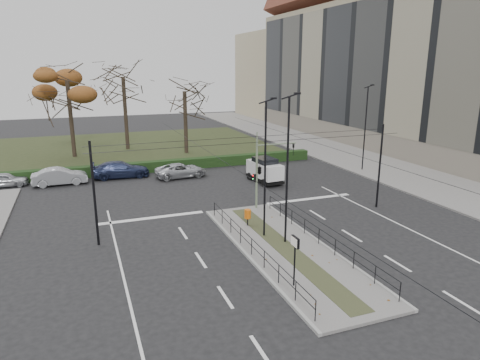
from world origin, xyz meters
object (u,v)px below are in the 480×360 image
Objects in this scene: streetlamp_sidewalk at (365,127)px; white_van at (265,169)px; streetlamp_median_near at (288,169)px; parked_car_third at (120,169)px; bare_tree_center at (123,82)px; bare_tree_near at (185,96)px; streetlamp_median_far at (265,168)px; traffic_light at (260,169)px; info_panel at (295,248)px; parked_car_fourth at (181,170)px; rust_tree at (67,81)px; litter_bin at (248,214)px; parked_car_second at (60,176)px; parked_car_first at (5,180)px.

streetlamp_sidewalk reaches higher than white_van.
streetlamp_sidewalk is at bearing 41.63° from streetlamp_median_near.
parked_car_third is at bearing 165.74° from streetlamp_sidewalk.
bare_tree_center reaches higher than streetlamp_sidewalk.
parked_car_third is 0.55× the size of bare_tree_near.
streetlamp_median_far reaches higher than parked_car_third.
traffic_light is at bearing -152.86° from streetlamp_sidewalk.
streetlamp_sidewalk is at bearing 46.75° from info_panel.
rust_tree is (-9.11, 12.93, 7.69)m from parked_car_fourth.
streetlamp_median_far is at bearing -82.16° from bare_tree_center.
litter_bin is at bearing -82.27° from bare_tree_center.
white_van reaches higher than parked_car_fourth.
streetlamp_sidewalk is 0.75× the size of rust_tree.
streetlamp_median_near is at bearing -108.87° from white_van.
rust_tree is at bearing 132.16° from white_van.
bare_tree_center is (-4.01, 29.58, 7.15)m from litter_bin.
info_panel is at bearing -95.22° from bare_tree_near.
bare_tree_near reaches higher than parked_car_second.
traffic_light is 1.18× the size of white_van.
info_panel is 0.51× the size of parked_car_fourth.
info_panel is 21.83m from parked_car_fourth.
streetlamp_sidewalk is 1.74× the size of parked_car_fourth.
info_panel reaches higher than parked_car_second.
streetlamp_median_far is at bearing 119.55° from streetlamp_median_near.
traffic_light is 4.65× the size of litter_bin.
bare_tree_near reaches higher than parked_car_fourth.
info_panel is 24.29m from parked_car_third.
streetlamp_median_near is 20.68m from parked_car_third.
parked_car_fourth is (10.30, -1.13, -0.09)m from parked_car_second.
info_panel is at bearing -105.47° from traffic_light.
traffic_light is at bearing 69.48° from streetlamp_median_far.
traffic_light is 21.91m from bare_tree_near.
traffic_light reaches higher than parked_car_second.
streetlamp_median_far is 30.87m from rust_tree.
streetlamp_median_near reaches higher than streetlamp_median_far.
streetlamp_median_far is 19.19m from parked_car_third.
parked_car_first is 14.77m from parked_car_fourth.
litter_bin is 0.29× the size of parked_car_first.
streetlamp_median_far is 19.83m from streetlamp_sidewalk.
rust_tree is (-10.44, 28.76, 4.10)m from streetlamp_median_far.
bare_tree_center is at bearing 6.40° from parked_car_fourth.
bare_tree_center is at bearing 97.84° from streetlamp_median_far.
rust_tree reaches higher than info_panel.
streetlamp_median_far is 20.86m from parked_car_second.
white_van is at bearing -109.06° from parked_car_second.
parked_car_first is 20.60m from bare_tree_near.
traffic_light is at bearing -62.78° from rust_tree.
rust_tree is at bearing 169.52° from bare_tree_near.
bare_tree_near is at bearing 87.83° from streetlamp_median_near.
white_van is (5.14, 11.55, -3.09)m from streetlamp_median_far.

